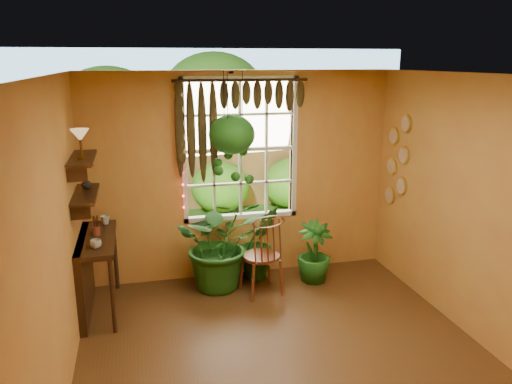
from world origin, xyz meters
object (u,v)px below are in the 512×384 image
counter_ledge (89,267)px  hanging_basket (232,139)px  potted_plant_mid (260,242)px  windsor_chair (262,267)px  potted_plant_left (220,242)px

counter_ledge → hanging_basket: (1.75, 0.40, 1.33)m
potted_plant_mid → hanging_basket: (-0.37, -0.06, 1.39)m
counter_ledge → potted_plant_mid: potted_plant_mid is taller
windsor_chair → counter_ledge: bearing=170.3°
counter_ledge → potted_plant_mid: (2.11, 0.45, -0.06)m
windsor_chair → potted_plant_left: size_ratio=1.00×
windsor_chair → hanging_basket: size_ratio=0.87×
windsor_chair → hanging_basket: 1.61m
potted_plant_mid → windsor_chair: bearing=-100.1°
windsor_chair → potted_plant_left: (-0.47, 0.29, 0.25)m
potted_plant_mid → hanging_basket: hanging_basket is taller
potted_plant_left → hanging_basket: hanging_basket is taller
counter_ledge → windsor_chair: windsor_chair is taller
potted_plant_mid → hanging_basket: size_ratio=0.71×
counter_ledge → hanging_basket: size_ratio=0.86×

